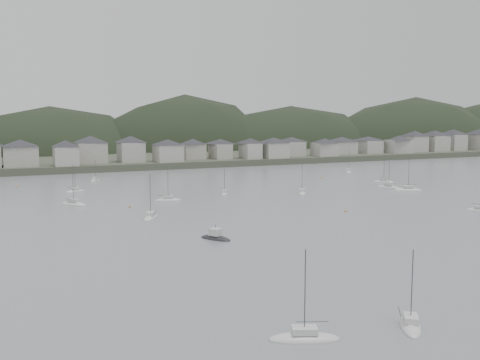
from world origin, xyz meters
name	(u,v)px	position (x,y,z in m)	size (l,w,h in m)	color
ground	(427,265)	(0.00, 0.00, 0.00)	(900.00, 900.00, 0.00)	slate
far_shore_land	(100,151)	(0.00, 295.00, 1.50)	(900.00, 250.00, 3.00)	#383D2D
forested_ridge	(116,174)	(4.83, 269.40, -11.28)	(851.55, 103.94, 102.57)	black
waterfront_town	(243,147)	(50.59, 183.34, 8.66)	(451.48, 28.46, 12.92)	gray
sailboat_lead	(410,326)	(-21.18, -20.00, 0.18)	(6.05, 7.24, 9.91)	silver
moored_fleet	(268,211)	(-0.88, 55.76, 0.18)	(266.14, 169.37, 13.51)	silver
motor_launch_far	(216,238)	(-24.83, 31.91, 0.30)	(5.79, 7.32, 3.70)	black
mooring_buoys	(226,210)	(-10.29, 61.15, 0.15)	(118.69, 156.30, 0.70)	#C48941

